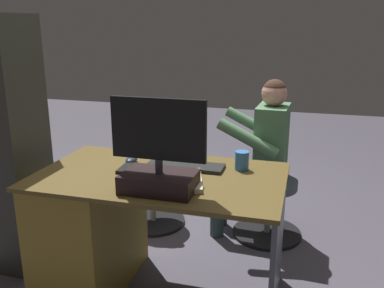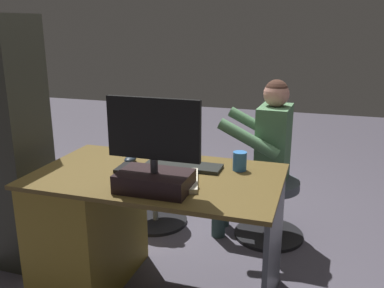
% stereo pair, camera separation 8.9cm
% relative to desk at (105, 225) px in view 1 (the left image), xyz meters
% --- Properties ---
extents(ground_plane, '(10.00, 10.00, 0.00)m').
position_rel_desk_xyz_m(ground_plane, '(-0.34, -0.43, -0.38)').
color(ground_plane, '#4C4753').
extents(desk, '(1.29, 0.76, 0.72)m').
position_rel_desk_xyz_m(desk, '(0.00, 0.00, 0.00)').
color(desk, brown).
rests_on(desk, ground_plane).
extents(monitor, '(0.45, 0.22, 0.44)m').
position_rel_desk_xyz_m(monitor, '(-0.41, 0.20, 0.47)').
color(monitor, black).
rests_on(monitor, desk).
extents(keyboard, '(0.42, 0.14, 0.02)m').
position_rel_desk_xyz_m(keyboard, '(-0.44, -0.14, 0.35)').
color(keyboard, black).
rests_on(keyboard, desk).
extents(computer_mouse, '(0.06, 0.10, 0.04)m').
position_rel_desk_xyz_m(computer_mouse, '(-0.12, -0.13, 0.36)').
color(computer_mouse, '#1E2832').
rests_on(computer_mouse, desk).
extents(cup, '(0.07, 0.07, 0.10)m').
position_rel_desk_xyz_m(cup, '(-0.74, -0.19, 0.39)').
color(cup, '#3372BF').
rests_on(cup, desk).
extents(tv_remote, '(0.05, 0.15, 0.02)m').
position_rel_desk_xyz_m(tv_remote, '(-0.13, -0.02, 0.35)').
color(tv_remote, black).
rests_on(tv_remote, desk).
extents(notebook_binder, '(0.30, 0.35, 0.02)m').
position_rel_desk_xyz_m(notebook_binder, '(-0.47, 0.08, 0.35)').
color(notebook_binder, beige).
rests_on(notebook_binder, desk).
extents(office_chair_teddy, '(0.49, 0.49, 0.43)m').
position_rel_desk_xyz_m(office_chair_teddy, '(0.03, -0.82, -0.15)').
color(office_chair_teddy, black).
rests_on(office_chair_teddy, ground_plane).
extents(teddy_bear, '(0.24, 0.24, 0.34)m').
position_rel_desk_xyz_m(teddy_bear, '(0.03, -0.83, 0.20)').
color(teddy_bear, '#DCB88E').
rests_on(teddy_bear, office_chair_teddy).
extents(visitor_chair, '(0.49, 0.49, 0.43)m').
position_rel_desk_xyz_m(visitor_chair, '(-0.84, -0.86, -0.14)').
color(visitor_chair, black).
rests_on(visitor_chair, ground_plane).
extents(person, '(0.52, 0.49, 1.13)m').
position_rel_desk_xyz_m(person, '(-0.76, -0.86, 0.27)').
color(person, '#528056').
rests_on(person, ground_plane).
extents(equipment_rack, '(0.44, 0.36, 1.54)m').
position_rel_desk_xyz_m(equipment_rack, '(0.70, -0.09, 0.38)').
color(equipment_rack, '#303129').
rests_on(equipment_rack, ground_plane).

